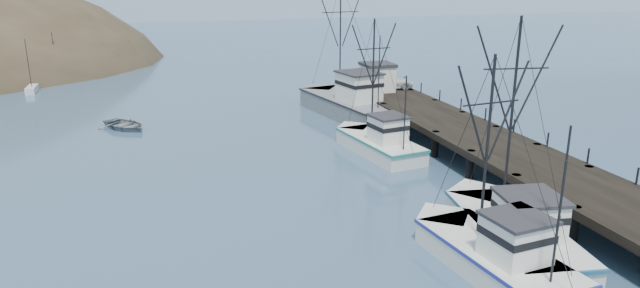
# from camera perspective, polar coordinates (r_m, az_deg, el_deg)

# --- Properties ---
(ground) EXTENTS (400.00, 400.00, 0.00)m
(ground) POSITION_cam_1_polar(r_m,az_deg,el_deg) (26.45, 5.54, -13.88)
(ground) COLOR #314D6D
(ground) RESTS_ON ground
(pier) EXTENTS (6.00, 44.00, 2.00)m
(pier) POSITION_cam_1_polar(r_m,az_deg,el_deg) (45.05, 14.40, 1.11)
(pier) COLOR black
(pier) RESTS_ON ground
(distant_ridge) EXTENTS (360.00, 40.00, 26.00)m
(distant_ridge) POSITION_cam_1_polar(r_m,az_deg,el_deg) (192.34, -11.53, 12.44)
(distant_ridge) COLOR #9EB2C6
(distant_ridge) RESTS_ON ground
(distant_ridge_far) EXTENTS (180.00, 25.00, 18.00)m
(distant_ridge_far) POSITION_cam_1_polar(r_m,az_deg,el_deg) (208.69, -26.02, 11.43)
(distant_ridge_far) COLOR silver
(distant_ridge_far) RESTS_ON ground
(trawler_near) EXTENTS (5.37, 11.82, 11.83)m
(trawler_near) POSITION_cam_1_polar(r_m,az_deg,el_deg) (31.23, 18.52, -8.01)
(trawler_near) COLOR silver
(trawler_near) RESTS_ON ground
(trawler_mid) EXTENTS (4.43, 10.41, 10.38)m
(trawler_mid) POSITION_cam_1_polar(r_m,az_deg,el_deg) (28.41, 16.77, -10.40)
(trawler_mid) COLOR silver
(trawler_mid) RESTS_ON ground
(trawler_far) EXTENTS (4.53, 10.21, 10.53)m
(trawler_far) POSITION_cam_1_polar(r_m,az_deg,el_deg) (44.41, 5.78, 0.17)
(trawler_far) COLOR silver
(trawler_far) RESTS_ON ground
(work_vessel) EXTENTS (6.93, 15.36, 12.83)m
(work_vessel) POSITION_cam_1_polar(r_m,az_deg,el_deg) (55.88, 2.75, 4.12)
(work_vessel) COLOR slate
(work_vessel) RESTS_ON ground
(pier_shed) EXTENTS (3.00, 3.20, 2.80)m
(pier_shed) POSITION_cam_1_polar(r_m,az_deg,el_deg) (57.87, 5.76, 6.71)
(pier_shed) COLOR silver
(pier_shed) RESTS_ON pier
(pickup_truck) EXTENTS (5.37, 3.13, 1.41)m
(pickup_truck) POSITION_cam_1_polar(r_m,az_deg,el_deg) (59.27, 6.93, 6.21)
(pickup_truck) COLOR silver
(pickup_truck) RESTS_ON pier
(motorboat) EXTENTS (5.72, 6.07, 1.02)m
(motorboat) POSITION_cam_1_polar(r_m,az_deg,el_deg) (54.12, -18.90, 1.46)
(motorboat) COLOR slate
(motorboat) RESTS_ON ground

